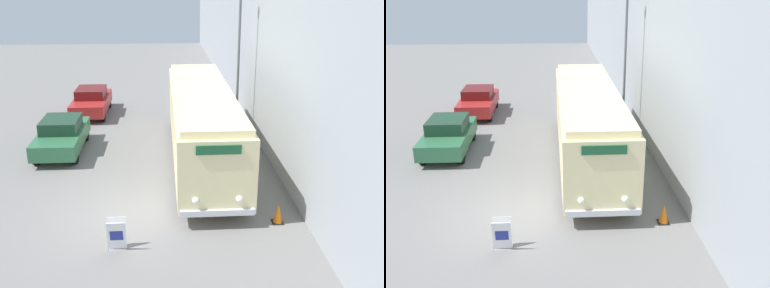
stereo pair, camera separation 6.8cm
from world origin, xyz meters
The scene contains 8 objects.
ground_plane centered at (0.00, 0.00, 0.00)m, with size 80.00×80.00×0.00m, color slate.
building_wall_right centered at (5.85, 10.00, 4.13)m, with size 0.30×60.00×8.26m.
vintage_bus centered at (2.81, 4.48, 1.78)m, with size 2.45×11.21×3.15m.
sign_board centered at (-0.20, -1.96, 0.46)m, with size 0.54×0.36×0.95m.
streetlamp centered at (4.82, 7.83, 4.61)m, with size 0.36×0.36×7.22m.
parked_car_near centered at (-3.33, 5.98, 0.77)m, with size 1.90×4.25×1.52m.
parked_car_mid centered at (-2.83, 11.76, 0.76)m, with size 1.88×4.20×1.50m.
traffic_cone centered at (4.80, -0.81, 0.32)m, with size 0.36×0.36×0.65m.
Camera 2 is at (1.28, -13.22, 7.45)m, focal length 42.00 mm.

